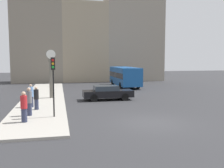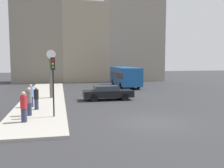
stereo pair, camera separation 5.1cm
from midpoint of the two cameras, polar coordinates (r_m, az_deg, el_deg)
ground_plane at (r=14.99m, az=9.13°, el=-8.72°), size 120.00×120.00×0.00m
sidewalk_corner at (r=24.78m, az=-15.17°, el=-2.96°), size 3.75×25.87×0.15m
building_row at (r=42.69m, az=-5.15°, el=10.70°), size 24.78×5.00×16.33m
sedan_car at (r=22.79m, az=-0.96°, el=-1.95°), size 4.52×1.72×1.32m
bus_distant at (r=33.62m, az=3.03°, el=1.92°), size 2.53×7.81×2.63m
traffic_light_near at (r=15.71m, az=-13.24°, el=2.15°), size 0.26×0.24×3.68m
street_clock at (r=23.71m, az=-13.60°, el=1.99°), size 0.91×0.52×4.47m
pedestrian_grey_jacket at (r=16.64m, az=-18.33°, el=-3.78°), size 0.34×0.34×1.80m
pedestrian_blue_stripe at (r=19.58m, az=-17.95°, el=-2.57°), size 0.39×0.39×1.71m
pedestrian_black_jacket at (r=18.49m, az=-16.85°, el=-3.11°), size 0.34×0.34×1.64m
pedestrian_red_top at (r=15.03m, az=-19.42°, el=-4.94°), size 0.37×0.37×1.76m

